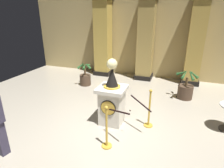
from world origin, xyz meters
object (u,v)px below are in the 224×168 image
object	(u,v)px
potted_palm_left	(85,78)
potted_palm_right	(185,89)
pedestal_clock	(112,100)
stanchion_near	(107,133)
stanchion_far	(149,114)

from	to	relation	value
potted_palm_left	potted_palm_right	size ratio (longest dim) A/B	0.92
potted_palm_right	pedestal_clock	bearing A→B (deg)	-128.63
potted_palm_left	potted_palm_right	distance (m)	3.98
stanchion_near	stanchion_far	xyz separation A→B (m)	(0.75, 1.18, 0.01)
stanchion_near	potted_palm_left	bearing A→B (deg)	124.07
pedestal_clock	stanchion_far	distance (m)	1.05
potted_palm_left	pedestal_clock	bearing A→B (deg)	-49.20
potted_palm_right	stanchion_far	bearing A→B (deg)	-112.42
stanchion_far	potted_palm_left	size ratio (longest dim) A/B	1.06
stanchion_far	pedestal_clock	bearing A→B (deg)	-170.96
stanchion_near	stanchion_far	bearing A→B (deg)	57.51
stanchion_near	potted_palm_right	size ratio (longest dim) A/B	0.94
pedestal_clock	stanchion_near	bearing A→B (deg)	-76.66
pedestal_clock	potted_palm_right	distance (m)	3.09
stanchion_near	potted_palm_left	world-z (taller)	stanchion_near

